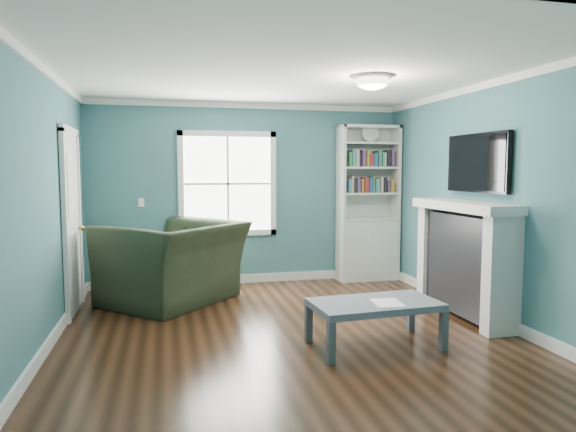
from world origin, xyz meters
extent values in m
plane|color=black|center=(0.00, 0.00, 0.00)|extent=(5.00, 5.00, 0.00)
plane|color=teal|center=(0.00, 2.50, 1.30)|extent=(4.50, 0.00, 4.50)
plane|color=teal|center=(0.00, -2.50, 1.30)|extent=(4.50, 0.00, 4.50)
plane|color=teal|center=(-2.25, 0.00, 1.30)|extent=(0.00, 5.00, 5.00)
plane|color=teal|center=(2.25, 0.00, 1.30)|extent=(0.00, 5.00, 5.00)
plane|color=white|center=(0.00, 0.00, 2.60)|extent=(5.00, 5.00, 0.00)
cube|color=white|center=(0.00, 2.48, 0.06)|extent=(4.50, 0.03, 0.12)
cube|color=white|center=(-2.23, 0.00, 0.06)|extent=(0.03, 5.00, 0.12)
cube|color=white|center=(2.23, 0.00, 0.06)|extent=(0.03, 5.00, 0.12)
cube|color=white|center=(0.00, 2.48, 2.56)|extent=(4.50, 0.04, 0.08)
cube|color=white|center=(-2.23, 0.00, 2.56)|extent=(0.04, 5.00, 0.08)
cube|color=white|center=(2.23, 0.00, 2.56)|extent=(0.04, 5.00, 0.08)
cube|color=white|center=(-0.30, 2.50, 1.45)|extent=(1.24, 0.01, 1.34)
cube|color=white|center=(-0.96, 2.48, 1.45)|extent=(0.08, 0.06, 1.50)
cube|color=white|center=(0.36, 2.48, 1.45)|extent=(0.08, 0.06, 1.50)
cube|color=white|center=(-0.30, 2.48, 0.74)|extent=(1.40, 0.06, 0.08)
cube|color=white|center=(-0.30, 2.48, 2.16)|extent=(1.40, 0.06, 0.08)
cube|color=white|center=(-0.30, 2.48, 1.45)|extent=(1.24, 0.03, 0.03)
cube|color=white|center=(-0.30, 2.48, 1.45)|extent=(0.03, 0.03, 1.34)
cube|color=silver|center=(1.77, 2.30, 0.45)|extent=(0.90, 0.35, 0.90)
cube|color=silver|center=(1.34, 2.30, 1.60)|extent=(0.04, 0.35, 1.40)
cube|color=silver|center=(2.20, 2.30, 1.60)|extent=(0.04, 0.35, 1.40)
cube|color=silver|center=(1.77, 2.46, 1.60)|extent=(0.90, 0.02, 1.40)
cube|color=silver|center=(1.77, 2.30, 2.28)|extent=(0.90, 0.35, 0.04)
cube|color=silver|center=(1.77, 2.30, 0.92)|extent=(0.84, 0.33, 0.03)
cube|color=silver|center=(1.77, 2.30, 1.30)|extent=(0.84, 0.33, 0.03)
cube|color=silver|center=(1.77, 2.30, 1.68)|extent=(0.84, 0.33, 0.03)
cube|color=silver|center=(1.77, 2.30, 2.04)|extent=(0.84, 0.33, 0.03)
cube|color=teal|center=(1.77, 2.28, 1.43)|extent=(0.70, 0.25, 0.22)
cube|color=tan|center=(1.77, 2.28, 1.81)|extent=(0.70, 0.25, 0.22)
cylinder|color=beige|center=(1.77, 2.25, 2.19)|extent=(0.26, 0.06, 0.26)
cube|color=black|center=(2.09, 0.20, 0.60)|extent=(0.30, 1.20, 1.10)
cube|color=black|center=(2.07, 0.20, 0.40)|extent=(0.22, 0.65, 0.70)
cube|color=silver|center=(2.07, -0.47, 0.60)|extent=(0.36, 0.16, 1.20)
cube|color=silver|center=(2.07, 0.87, 0.60)|extent=(0.36, 0.16, 1.20)
cube|color=silver|center=(2.05, 0.20, 1.25)|extent=(0.44, 1.58, 0.10)
cube|color=black|center=(2.20, 0.20, 1.72)|extent=(0.06, 1.10, 0.65)
cube|color=silver|center=(-2.23, 1.40, 1.02)|extent=(0.04, 0.80, 2.05)
cube|color=white|center=(-2.22, 0.95, 1.02)|extent=(0.05, 0.08, 2.13)
cube|color=white|center=(-2.22, 1.85, 1.02)|extent=(0.05, 0.08, 2.13)
cube|color=white|center=(-2.22, 1.40, 2.09)|extent=(0.05, 0.98, 0.08)
sphere|color=#BF8C3F|center=(-2.17, 1.70, 0.95)|extent=(0.07, 0.07, 0.07)
ellipsoid|color=white|center=(0.90, 0.10, 2.54)|extent=(0.34, 0.34, 0.15)
cylinder|color=white|center=(0.90, 0.10, 2.58)|extent=(0.38, 0.38, 0.03)
cube|color=white|center=(-1.50, 2.48, 1.20)|extent=(0.08, 0.01, 0.12)
imported|color=black|center=(-1.09, 1.60, 0.67)|extent=(1.78, 1.80, 1.34)
cube|color=#444D51|center=(0.18, -0.81, 0.18)|extent=(0.07, 0.07, 0.36)
cube|color=#444D51|center=(1.29, -0.73, 0.18)|extent=(0.07, 0.07, 0.36)
cube|color=#444D51|center=(0.14, -0.23, 0.18)|extent=(0.07, 0.07, 0.36)
cube|color=#444D51|center=(1.25, -0.16, 0.18)|extent=(0.07, 0.07, 0.36)
cube|color=slate|center=(0.71, -0.48, 0.39)|extent=(1.21, 0.72, 0.06)
cube|color=white|center=(0.80, -0.57, 0.43)|extent=(0.29, 0.35, 0.00)
camera|label=1|loc=(-1.16, -4.86, 1.65)|focal=32.00mm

